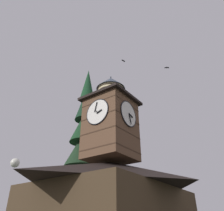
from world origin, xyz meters
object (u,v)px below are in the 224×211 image
Objects in this scene: clock_tower at (111,120)px; moon at (15,163)px; building_main at (112,202)px; flying_bird_high at (123,61)px; pine_tree_behind at (83,162)px; flying_bird_low at (167,68)px.

clock_tower is 4.14× the size of moon.
building_main is at bearing 70.22° from moon.
flying_bird_high reaches higher than moon.
flying_bird_high is at bearing 111.38° from pine_tree_behind.
building_main is 24.81× the size of flying_bird_high.
building_main is 16.39m from flying_bird_high.
building_main is at bearing -60.08° from flying_bird_low.
moon is 41.49m from flying_bird_high.
flying_bird_high is at bearing 73.19° from moon.
building_main is 27.20× the size of flying_bird_low.
clock_tower is at bearing -55.69° from flying_bird_low.
building_main is 5.76m from pine_tree_behind.
building_main is 0.69× the size of pine_tree_behind.
flying_bird_low is (-0.74, 5.06, -2.93)m from flying_bird_high.
flying_bird_high is at bearing -81.73° from flying_bird_low.
flying_bird_high is 1.10× the size of flying_bird_low.
flying_bird_high is 5.89m from flying_bird_low.
clock_tower is at bearing 24.07° from building_main.
flying_bird_low is (-2.97, 5.16, 13.31)m from building_main.
clock_tower is 17.04× the size of flying_bird_high.
pine_tree_behind is 13.30m from flying_bird_low.
moon reaches higher than clock_tower.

